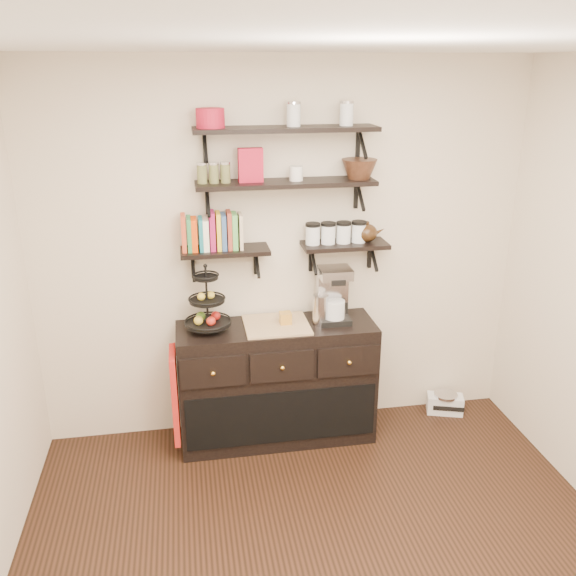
{
  "coord_description": "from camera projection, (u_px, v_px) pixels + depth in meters",
  "views": [
    {
      "loc": [
        -0.68,
        -2.36,
        2.62
      ],
      "look_at": [
        -0.07,
        1.15,
        1.31
      ],
      "focal_mm": 38.0,
      "sensor_mm": 36.0,
      "label": 1
    }
  ],
  "objects": [
    {
      "name": "cookbooks",
      "position": [
        214.0,
        232.0,
        4.09
      ],
      "size": [
        0.4,
        0.15,
        0.26
      ],
      "color": "#BD4224",
      "rests_on": "shelf_low_left"
    },
    {
      "name": "apron",
      "position": [
        175.0,
        395.0,
        4.21
      ],
      "size": [
        0.04,
        0.28,
        0.66
      ],
      "primitive_type": "cube",
      "color": "maroon",
      "rests_on": "sideboard"
    },
    {
      "name": "coffee_maker",
      "position": [
        334.0,
        295.0,
        4.3
      ],
      "size": [
        0.22,
        0.21,
        0.4
      ],
      "rotation": [
        0.0,
        0.0,
        -0.01
      ],
      "color": "black",
      "rests_on": "sideboard"
    },
    {
      "name": "radio",
      "position": [
        445.0,
        403.0,
        4.87
      ],
      "size": [
        0.31,
        0.23,
        0.17
      ],
      "rotation": [
        0.0,
        0.0,
        -0.31
      ],
      "color": "silver",
      "rests_on": "floor"
    },
    {
      "name": "walnut_bowl",
      "position": [
        359.0,
        169.0,
        4.1
      ],
      "size": [
        0.24,
        0.24,
        0.13
      ],
      "primitive_type": null,
      "color": "black",
      "rests_on": "shelf_mid"
    },
    {
      "name": "teapot",
      "position": [
        367.0,
        231.0,
        4.27
      ],
      "size": [
        0.21,
        0.17,
        0.15
      ],
      "primitive_type": null,
      "rotation": [
        0.0,
        0.0,
        -0.1
      ],
      "color": "black",
      "rests_on": "shelf_low_right"
    },
    {
      "name": "back_wall",
      "position": [
        283.0,
        254.0,
        4.35
      ],
      "size": [
        3.5,
        0.02,
        2.7
      ],
      "primitive_type": "cube",
      "color": "beige",
      "rests_on": "ground"
    },
    {
      "name": "shelf_low_right",
      "position": [
        344.0,
        246.0,
        4.28
      ],
      "size": [
        0.6,
        0.25,
        0.23
      ],
      "color": "black",
      "rests_on": "back_wall"
    },
    {
      "name": "shelf_low_left",
      "position": [
        225.0,
        251.0,
        4.15
      ],
      "size": [
        0.6,
        0.25,
        0.23
      ],
      "color": "black",
      "rests_on": "back_wall"
    },
    {
      "name": "glass_canisters",
      "position": [
        336.0,
        234.0,
        4.24
      ],
      "size": [
        0.43,
        0.1,
        0.13
      ],
      "color": "silver",
      "rests_on": "shelf_low_right"
    },
    {
      "name": "ceiling",
      "position": [
        359.0,
        43.0,
        2.27
      ],
      "size": [
        3.5,
        3.5,
        0.02
      ],
      "primitive_type": "cube",
      "color": "white",
      "rests_on": "back_wall"
    },
    {
      "name": "sideboard",
      "position": [
        277.0,
        382.0,
        4.43
      ],
      "size": [
        1.4,
        0.5,
        0.92
      ],
      "color": "black",
      "rests_on": "floor"
    },
    {
      "name": "candle",
      "position": [
        285.0,
        318.0,
        4.27
      ],
      "size": [
        0.08,
        0.08,
        0.08
      ],
      "primitive_type": "cube",
      "color": "#AD7927",
      "rests_on": "sideboard"
    },
    {
      "name": "recipe_box",
      "position": [
        251.0,
        165.0,
        3.96
      ],
      "size": [
        0.16,
        0.07,
        0.22
      ],
      "primitive_type": "cube",
      "rotation": [
        0.0,
        0.0,
        0.04
      ],
      "color": "#A8132C",
      "rests_on": "shelf_mid"
    },
    {
      "name": "shelf_top",
      "position": [
        286.0,
        129.0,
        3.93
      ],
      "size": [
        1.2,
        0.27,
        0.23
      ],
      "color": "black",
      "rests_on": "back_wall"
    },
    {
      "name": "shelf_mid",
      "position": [
        286.0,
        184.0,
        4.05
      ],
      "size": [
        1.2,
        0.27,
        0.23
      ],
      "color": "black",
      "rests_on": "back_wall"
    },
    {
      "name": "ramekins",
      "position": [
        296.0,
        173.0,
        4.03
      ],
      "size": [
        0.09,
        0.09,
        0.1
      ],
      "primitive_type": "cylinder",
      "color": "white",
      "rests_on": "shelf_mid"
    },
    {
      "name": "red_pot",
      "position": [
        210.0,
        118.0,
        3.82
      ],
      "size": [
        0.18,
        0.18,
        0.12
      ],
      "primitive_type": "cylinder",
      "color": "#A8132C",
      "rests_on": "shelf_top"
    },
    {
      "name": "fruit_stand",
      "position": [
        208.0,
        309.0,
        4.15
      ],
      "size": [
        0.31,
        0.31,
        0.46
      ],
      "rotation": [
        0.0,
        0.0,
        -0.02
      ],
      "color": "black",
      "rests_on": "sideboard"
    },
    {
      "name": "thermal_carafe",
      "position": [
        320.0,
        310.0,
        4.27
      ],
      "size": [
        0.11,
        0.11,
        0.22
      ],
      "primitive_type": "cylinder",
      "color": "silver",
      "rests_on": "sideboard"
    }
  ]
}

